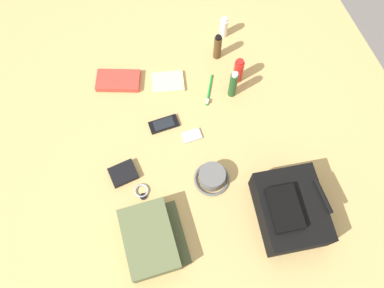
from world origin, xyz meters
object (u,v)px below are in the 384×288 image
(shampoo_bottle, at_px, (233,84))
(paperback_novel, at_px, (118,81))
(notepad, at_px, (168,82))
(toothbrush, at_px, (209,91))
(toiletry_pouch, at_px, (150,239))
(sunscreen_spray, at_px, (238,71))
(wallet, at_px, (123,173))
(cologne_bottle, at_px, (218,47))
(media_player, at_px, (192,136))
(cell_phone, at_px, (164,124))
(bucket_hat, at_px, (212,177))
(backpack, at_px, (290,210))
(toothpaste_tube, at_px, (224,27))
(wristwatch, at_px, (142,192))

(shampoo_bottle, bearing_deg, paperback_novel, -114.68)
(shampoo_bottle, xyz_separation_m, paperback_novel, (-0.22, -0.49, -0.07))
(notepad, bearing_deg, toothbrush, 69.06)
(toiletry_pouch, relative_size, paperback_novel, 1.21)
(sunscreen_spray, bearing_deg, wallet, -64.48)
(cologne_bottle, distance_m, wallet, 0.74)
(paperback_novel, bearing_deg, media_player, 33.01)
(cell_phone, bearing_deg, toiletry_pouch, -21.61)
(bucket_hat, xyz_separation_m, toothbrush, (-0.41, 0.13, -0.02))
(backpack, height_order, toothpaste_tube, backpack)
(backpack, xyz_separation_m, shampoo_bottle, (-0.60, -0.02, 0.01))
(shampoo_bottle, height_order, notepad, shampoo_bottle)
(wristwatch, xyz_separation_m, toothbrush, (-0.37, 0.42, 0.00))
(backpack, distance_m, toothbrush, 0.65)
(cell_phone, distance_m, wristwatch, 0.32)
(cologne_bottle, height_order, media_player, cologne_bottle)
(toothbrush, bearing_deg, toiletry_pouch, -37.22)
(toothpaste_tube, bearing_deg, cell_phone, -47.14)
(paperback_novel, bearing_deg, toothbrush, 64.74)
(cell_phone, distance_m, notepad, 0.22)
(media_player, distance_m, toothbrush, 0.24)
(cologne_bottle, height_order, wristwatch, cologne_bottle)
(backpack, height_order, notepad, backpack)
(backpack, relative_size, sunscreen_spray, 2.33)
(wristwatch, bearing_deg, media_player, 123.04)
(sunscreen_spray, relative_size, shampoo_bottle, 0.87)
(toothpaste_tube, xyz_separation_m, notepad, (0.19, -0.34, -0.05))
(backpack, bearing_deg, toothpaste_tube, 176.22)
(cell_phone, bearing_deg, shampoo_bottle, 99.55)
(cologne_bottle, bearing_deg, wristwatch, -43.58)
(toothpaste_tube, xyz_separation_m, paperback_novel, (0.11, -0.57, -0.04))
(toiletry_pouch, xyz_separation_m, paperback_novel, (-0.76, 0.05, -0.04))
(toothpaste_tube, height_order, wristwatch, toothpaste_tube)
(bucket_hat, distance_m, cologne_bottle, 0.64)
(shampoo_bottle, bearing_deg, toothbrush, -112.32)
(backpack, bearing_deg, notepad, -159.33)
(media_player, bearing_deg, wallet, -76.24)
(toiletry_pouch, distance_m, wristwatch, 0.21)
(cologne_bottle, height_order, toothbrush, cologne_bottle)
(wallet, bearing_deg, backpack, 50.55)
(sunscreen_spray, bearing_deg, media_player, -53.62)
(backpack, height_order, cologne_bottle, backpack)
(paperback_novel, relative_size, toothbrush, 1.50)
(shampoo_bottle, bearing_deg, bucket_hat, -31.53)
(shampoo_bottle, height_order, toothbrush, shampoo_bottle)
(cologne_bottle, bearing_deg, toiletry_pouch, -35.46)
(toothbrush, height_order, wallet, wallet)
(cologne_bottle, bearing_deg, paperback_novel, -90.27)
(wallet, bearing_deg, toothbrush, 112.12)
(cologne_bottle, distance_m, paperback_novel, 0.50)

